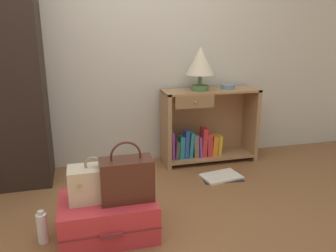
% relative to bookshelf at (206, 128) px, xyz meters
% --- Properties ---
extents(ground_plane, '(9.00, 9.00, 0.00)m').
position_rel_bookshelf_xyz_m(ground_plane, '(-0.86, -1.27, -0.35)').
color(ground_plane, brown).
extents(back_wall, '(6.40, 0.10, 2.60)m').
position_rel_bookshelf_xyz_m(back_wall, '(-0.86, 0.23, 0.95)').
color(back_wall, beige).
rests_on(back_wall, ground_plane).
extents(bookshelf, '(0.96, 0.34, 0.75)m').
position_rel_bookshelf_xyz_m(bookshelf, '(0.00, 0.00, 0.00)').
color(bookshelf, '#A37A51').
rests_on(bookshelf, ground_plane).
extents(table_lamp, '(0.27, 0.27, 0.42)m').
position_rel_bookshelf_xyz_m(table_lamp, '(-0.08, -0.03, 0.66)').
color(table_lamp, '#4C7542').
rests_on(table_lamp, bookshelf).
extents(bowl, '(0.14, 0.14, 0.04)m').
position_rel_bookshelf_xyz_m(bowl, '(0.22, -0.01, 0.42)').
color(bowl, slate).
rests_on(bowl, bookshelf).
extents(suitcase_large, '(0.63, 0.46, 0.26)m').
position_rel_bookshelf_xyz_m(suitcase_large, '(-1.10, -1.10, -0.22)').
color(suitcase_large, '#D1333D').
rests_on(suitcase_large, ground_plane).
extents(train_case, '(0.32, 0.20, 0.30)m').
position_rel_bookshelf_xyz_m(train_case, '(-1.18, -1.08, 0.03)').
color(train_case, beige).
rests_on(train_case, suitcase_large).
extents(handbag, '(0.34, 0.18, 0.40)m').
position_rel_bookshelf_xyz_m(handbag, '(-0.97, -1.14, 0.06)').
color(handbag, '#472319').
rests_on(handbag, suitcase_large).
extents(bottle, '(0.07, 0.07, 0.22)m').
position_rel_bookshelf_xyz_m(bottle, '(-1.52, -1.09, -0.25)').
color(bottle, white).
rests_on(bottle, ground_plane).
extents(open_book_on_floor, '(0.39, 0.29, 0.02)m').
position_rel_bookshelf_xyz_m(open_book_on_floor, '(-0.01, -0.45, -0.34)').
color(open_book_on_floor, white).
rests_on(open_book_on_floor, ground_plane).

